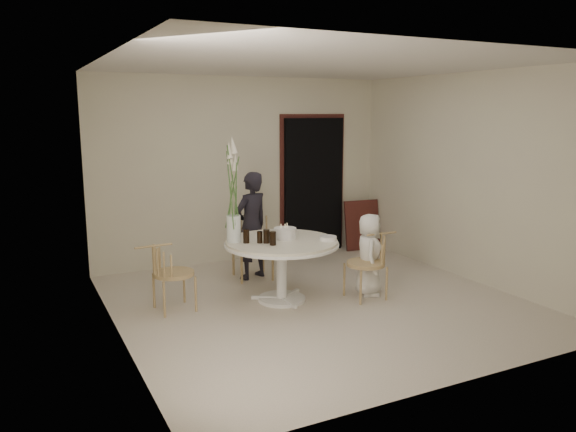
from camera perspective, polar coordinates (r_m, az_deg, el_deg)
name	(u,v)px	position (r m, az deg, el deg)	size (l,w,h in m)	color
ground	(318,302)	(6.65, 3.06, -8.75)	(4.50, 4.50, 0.00)	beige
room_shell	(319,164)	(6.30, 3.20, 5.30)	(4.50, 4.50, 4.50)	silver
doorway	(313,186)	(8.82, 2.59, 3.08)	(1.00, 0.10, 2.10)	black
door_trim	(312,182)	(8.85, 2.46, 3.49)	(1.12, 0.03, 2.22)	#51201C
table	(282,250)	(6.52, -0.66, -3.45)	(1.33, 1.33, 0.73)	white
picture_frame	(362,225)	(9.13, 7.54, -0.91)	(0.60, 0.04, 0.80)	#51201C
chair_far	(250,232)	(7.57, -3.91, -1.68)	(0.55, 0.59, 0.92)	tan
chair_right	(374,256)	(6.77, 8.69, -4.01)	(0.48, 0.45, 0.78)	tan
chair_left	(164,268)	(6.34, -12.48, -5.14)	(0.49, 0.46, 0.78)	tan
girl	(251,226)	(7.42, -3.73, -0.98)	(0.52, 0.34, 1.43)	black
boy	(369,255)	(6.85, 8.24, -3.90)	(0.49, 0.32, 1.00)	white
birthday_cake	(285,233)	(6.57, -0.30, -1.77)	(0.27, 0.27, 0.18)	silver
cola_tumbler_a	(266,236)	(6.35, -2.20, -2.07)	(0.07, 0.07, 0.16)	black
cola_tumbler_b	(273,238)	(6.25, -1.55, -2.28)	(0.07, 0.07, 0.15)	black
cola_tumbler_c	(246,236)	(6.37, -4.27, -2.07)	(0.07, 0.07, 0.15)	black
cola_tumbler_d	(260,237)	(6.36, -2.89, -2.17)	(0.06, 0.06, 0.13)	black
plate_stack	(328,238)	(6.50, 4.09, -2.28)	(0.20, 0.20, 0.05)	white
flower_vase	(233,201)	(6.37, -5.59, 1.48)	(0.16, 0.16, 1.21)	white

